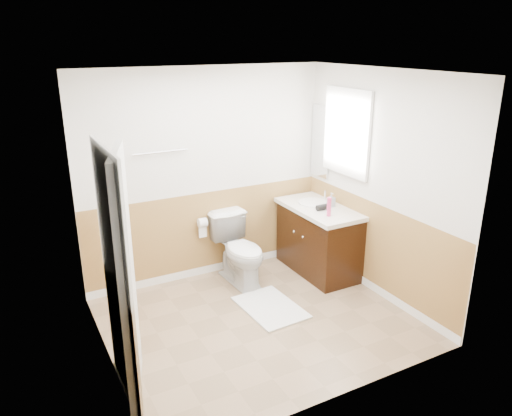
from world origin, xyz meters
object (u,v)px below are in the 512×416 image
lotion_bottle (329,207)px  soap_dispenser (331,200)px  toilet (240,250)px  vanity_cabinet (318,241)px  bath_mat (270,307)px

lotion_bottle → soap_dispenser: 0.34m
toilet → lotion_bottle: bearing=-33.1°
lotion_bottle → toilet: bearing=149.7°
vanity_cabinet → soap_dispenser: 0.55m
toilet → vanity_cabinet: toilet is taller
toilet → soap_dispenser: soap_dispenser is taller
vanity_cabinet → bath_mat: bearing=-152.1°
bath_mat → vanity_cabinet: vanity_cabinet is taller
bath_mat → toilet: bearing=90.0°
lotion_bottle → soap_dispenser: size_ratio=1.28×
toilet → vanity_cabinet: size_ratio=0.74×
lotion_bottle → soap_dispenser: (0.22, 0.26, -0.02)m
toilet → soap_dispenser: bearing=-16.1°
vanity_cabinet → soap_dispenser: bearing=-24.2°
soap_dispenser → bath_mat: bearing=-157.0°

